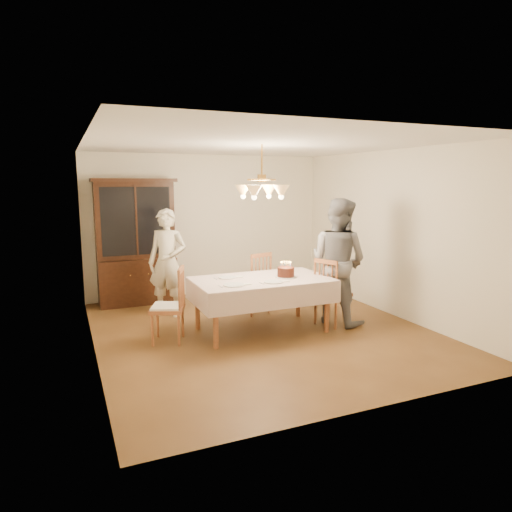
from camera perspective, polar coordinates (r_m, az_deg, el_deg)
name	(u,v)px	position (r m, az deg, el deg)	size (l,w,h in m)	color
ground	(261,330)	(6.61, 0.69, -9.28)	(5.00, 5.00, 0.00)	#573618
room_shell	(262,220)	(6.29, 0.72, 4.52)	(5.00, 5.00, 5.00)	white
dining_table	(262,284)	(6.42, 0.70, -3.50)	(1.90, 1.10, 0.76)	brown
china_hutch	(136,244)	(8.14, -14.79, 1.45)	(1.38, 0.54, 2.16)	black
chair_far_side	(254,286)	(7.35, -0.20, -3.78)	(0.53, 0.52, 1.00)	brown
chair_left_end	(168,308)	(6.15, -10.94, -6.45)	(0.55, 0.56, 1.00)	brown
chair_right_end	(332,295)	(6.86, 9.48, -4.86)	(0.56, 0.57, 1.00)	brown
elderly_woman	(167,263)	(7.28, -11.01, -0.83)	(0.62, 0.41, 1.70)	silver
adult_in_grey	(338,261)	(6.89, 10.21, -0.64)	(0.91, 0.71, 1.87)	slate
birthday_cake	(286,272)	(6.49, 3.74, -2.07)	(0.30, 0.30, 0.23)	white
place_setting_near_left	(235,285)	(5.99, -2.69, -3.63)	(0.42, 0.27, 0.02)	white
place_setting_near_right	(274,282)	(6.17, 2.29, -3.24)	(0.40, 0.26, 0.02)	white
place_setting_far_left	(228,277)	(6.46, -3.50, -2.69)	(0.40, 0.25, 0.02)	white
chandelier	(262,191)	(6.27, 0.73, 8.12)	(0.62, 0.62, 0.73)	#BF8C3F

